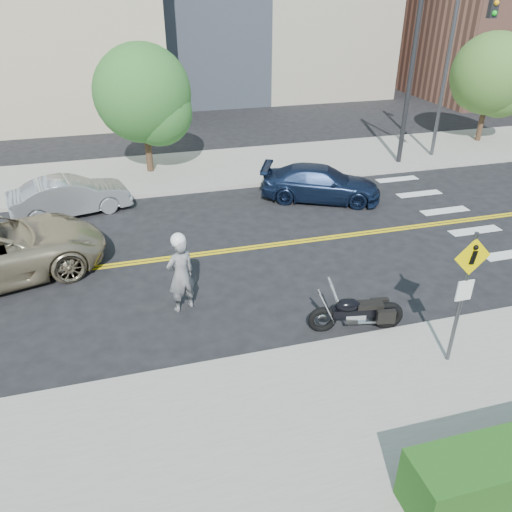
{
  "coord_description": "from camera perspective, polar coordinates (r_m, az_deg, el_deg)",
  "views": [
    {
      "loc": [
        -1.93,
        -13.18,
        7.19
      ],
      "look_at": [
        0.97,
        -2.66,
        1.2
      ],
      "focal_mm": 35.0,
      "sensor_mm": 36.0,
      "label": 1
    }
  ],
  "objects": [
    {
      "name": "sidewalk_near",
      "position": [
        9.31,
        2.33,
        -21.13
      ],
      "size": [
        60.0,
        5.0,
        0.15
      ],
      "primitive_type": "cube",
      "color": "#9E9B91",
      "rests_on": "ground_plane"
    },
    {
      "name": "parked_car_silver",
      "position": [
        18.67,
        -20.48,
        6.43
      ],
      "size": [
        4.23,
        2.26,
        1.33
      ],
      "primitive_type": "imported",
      "rotation": [
        0.0,
        0.0,
        1.79
      ],
      "color": "#A8ACB0",
      "rests_on": "ground"
    },
    {
      "name": "motorcyclist",
      "position": [
        12.18,
        -8.59,
        -1.89
      ],
      "size": [
        0.84,
        0.7,
        2.11
      ],
      "rotation": [
        0.0,
        0.0,
        3.5
      ],
      "color": "silver",
      "rests_on": "ground"
    },
    {
      "name": "building_right",
      "position": [
        43.39,
        27.26,
        24.39
      ],
      "size": [
        14.0,
        12.0,
        12.0
      ],
      "primitive_type": "cube",
      "color": "#8C5947",
      "rests_on": "ground_plane"
    },
    {
      "name": "pedestrian_sign",
      "position": [
        10.59,
        22.73,
        -3.32
      ],
      "size": [
        0.78,
        0.08,
        3.0
      ],
      "color": "#4C4C51",
      "rests_on": "sidewalk_near"
    },
    {
      "name": "motorcycle",
      "position": [
        11.8,
        11.54,
        -5.48
      ],
      "size": [
        2.26,
        1.02,
        1.33
      ],
      "primitive_type": null,
      "rotation": [
        0.0,
        0.0,
        -0.17
      ],
      "color": "black",
      "rests_on": "ground"
    },
    {
      "name": "traffic_light",
      "position": [
        21.96,
        18.89,
        20.77
      ],
      "size": [
        0.28,
        4.5,
        7.0
      ],
      "color": "black",
      "rests_on": "sidewalk_far"
    },
    {
      "name": "tree_far_b",
      "position": [
        27.81,
        25.34,
        18.3
      ],
      "size": [
        3.82,
        3.82,
        5.29
      ],
      "rotation": [
        0.0,
        0.0,
        -0.25
      ],
      "color": "#382619",
      "rests_on": "ground"
    },
    {
      "name": "parked_car_blue",
      "position": [
        18.92,
        7.42,
        8.25
      ],
      "size": [
        4.75,
        3.46,
        1.28
      ],
      "primitive_type": "imported",
      "rotation": [
        0.0,
        0.0,
        1.14
      ],
      "color": "#152341",
      "rests_on": "ground"
    },
    {
      "name": "lamp_post",
      "position": [
        24.31,
        21.0,
        19.83
      ],
      "size": [
        0.16,
        0.16,
        8.0
      ],
      "primitive_type": "cylinder",
      "color": "#4C4C51",
      "rests_on": "sidewalk_far"
    },
    {
      "name": "sidewalk_far",
      "position": [
        21.96,
        -9.67,
        9.43
      ],
      "size": [
        60.0,
        5.0,
        0.15
      ],
      "primitive_type": "cube",
      "color": "#9E9B91",
      "rests_on": "ground_plane"
    },
    {
      "name": "ground_plane",
      "position": [
        15.14,
        -6.23,
        0.21
      ],
      "size": [
        120.0,
        120.0,
        0.0
      ],
      "primitive_type": "plane",
      "color": "black",
      "rests_on": "ground"
    },
    {
      "name": "tree_far_a",
      "position": [
        21.27,
        -12.84,
        17.65
      ],
      "size": [
        3.86,
        3.86,
        5.27
      ],
      "rotation": [
        0.0,
        0.0,
        -0.02
      ],
      "color": "#382619",
      "rests_on": "ground"
    }
  ]
}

